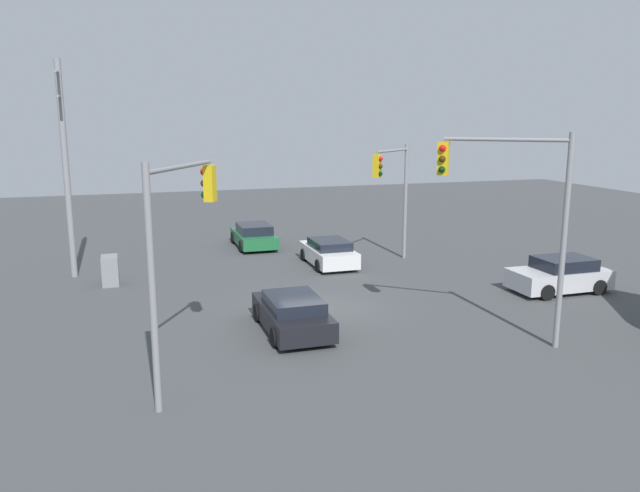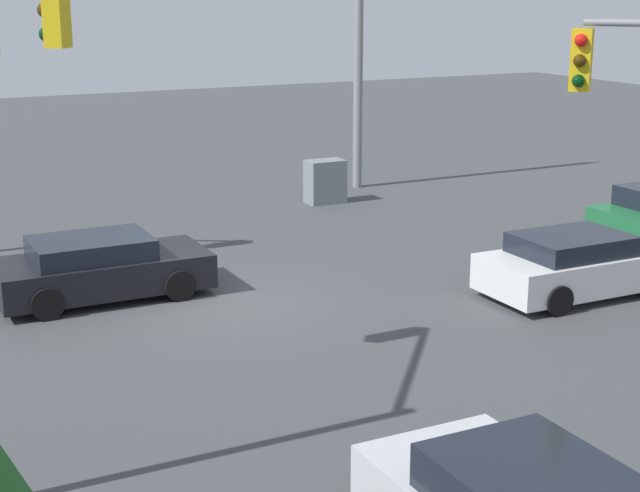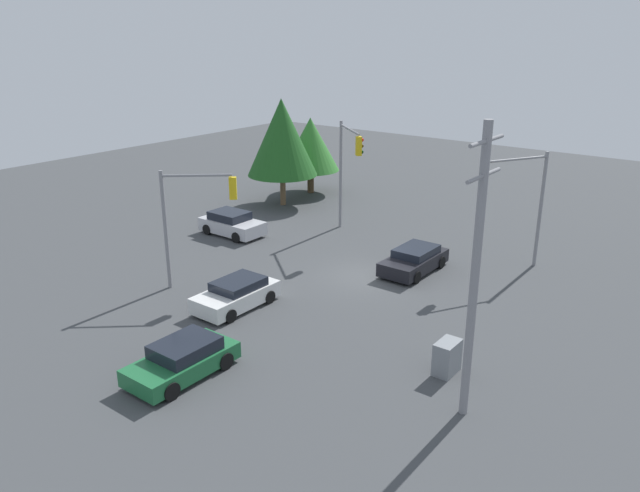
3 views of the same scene
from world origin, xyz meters
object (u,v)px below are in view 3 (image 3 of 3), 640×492
(sedan_white, at_px, (236,294))
(electrical_cabinet, at_px, (447,357))
(traffic_signal_aux, at_px, (194,209))
(traffic_signal_main, at_px, (519,192))
(traffic_signal_cross, at_px, (348,160))
(sedan_green, at_px, (183,359))
(sedan_silver, at_px, (232,224))
(sedan_dark, at_px, (414,260))

(sedan_white, height_order, electrical_cabinet, sedan_white)
(traffic_signal_aux, bearing_deg, traffic_signal_main, 4.97)
(traffic_signal_aux, xyz_separation_m, electrical_cabinet, (-0.04, 13.30, -3.34))
(traffic_signal_aux, bearing_deg, traffic_signal_cross, 44.47)
(sedan_green, xyz_separation_m, traffic_signal_aux, (-5.94, -5.77, 3.33))
(sedan_white, height_order, traffic_signal_aux, traffic_signal_aux)
(sedan_white, xyz_separation_m, traffic_signal_aux, (-0.56, -3.16, 3.34))
(sedan_white, xyz_separation_m, traffic_signal_main, (-12.06, 8.08, 3.58))
(traffic_signal_aux, bearing_deg, electrical_cabinet, -40.48)
(traffic_signal_cross, bearing_deg, sedan_silver, -101.78)
(sedan_silver, height_order, traffic_signal_main, traffic_signal_main)
(electrical_cabinet, bearing_deg, traffic_signal_cross, -132.07)
(sedan_green, height_order, traffic_signal_main, traffic_signal_main)
(sedan_silver, height_order, electrical_cabinet, sedan_silver)
(sedan_green, relative_size, traffic_signal_cross, 0.62)
(sedan_silver, height_order, traffic_signal_aux, traffic_signal_aux)
(sedan_dark, xyz_separation_m, electrical_cabinet, (8.16, 5.96, 0.00))
(sedan_silver, xyz_separation_m, traffic_signal_aux, (6.78, 4.51, 3.28))
(sedan_dark, bearing_deg, sedan_green, 83.67)
(sedan_silver, bearing_deg, sedan_dark, 96.83)
(sedan_silver, relative_size, sedan_dark, 0.95)
(traffic_signal_cross, height_order, traffic_signal_aux, traffic_signal_cross)
(sedan_dark, xyz_separation_m, traffic_signal_main, (-3.29, 3.90, 3.58))
(sedan_dark, distance_m, traffic_signal_main, 6.24)
(traffic_signal_cross, relative_size, electrical_cabinet, 5.33)
(sedan_silver, distance_m, traffic_signal_main, 16.82)
(electrical_cabinet, bearing_deg, sedan_green, -51.50)
(sedan_white, bearing_deg, electrical_cabinet, -176.58)
(sedan_green, bearing_deg, traffic_signal_aux, -45.82)
(sedan_white, relative_size, traffic_signal_main, 0.66)
(sedan_white, xyz_separation_m, sedan_dark, (-8.76, 4.18, -0.00))
(sedan_green, bearing_deg, electrical_cabinet, -141.50)
(sedan_silver, distance_m, sedan_green, 16.36)
(sedan_white, height_order, sedan_green, sedan_green)
(sedan_green, distance_m, sedan_dark, 14.23)
(sedan_green, distance_m, traffic_signal_main, 18.62)
(sedan_silver, height_order, sedan_white, sedan_silver)
(traffic_signal_cross, distance_m, electrical_cabinet, 17.09)
(traffic_signal_main, bearing_deg, sedan_green, 12.34)
(traffic_signal_main, height_order, traffic_signal_aux, traffic_signal_main)
(sedan_dark, xyz_separation_m, traffic_signal_cross, (-2.98, -6.39, 3.95))
(traffic_signal_cross, height_order, electrical_cabinet, traffic_signal_cross)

